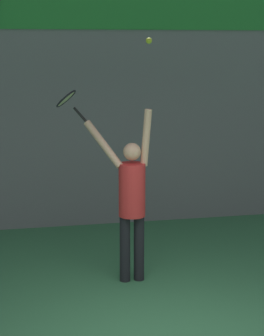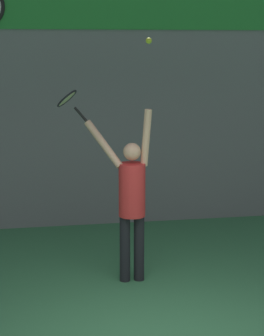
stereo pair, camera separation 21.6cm
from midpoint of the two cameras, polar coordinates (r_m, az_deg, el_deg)
back_wall at (r=9.76m, az=-4.06°, el=9.02°), size 18.00×0.10×5.00m
sponsor_banner at (r=9.71m, az=-4.09°, el=14.81°), size 6.81×0.02×0.67m
tennis_player at (r=7.45m, az=-0.90°, el=-2.68°), size 0.82×0.51×2.16m
tennis_racket at (r=7.54m, az=-6.90°, el=6.33°), size 0.43×0.38×0.41m
tennis_ball at (r=7.17m, az=0.71°, el=11.85°), size 0.07×0.07×0.07m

